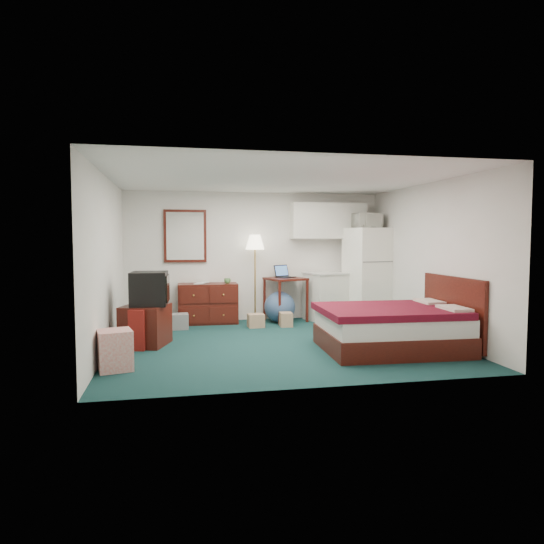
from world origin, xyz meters
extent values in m
cube|color=#163638|center=(0.00, 0.00, 0.00)|extent=(5.00, 4.50, 0.01)
cube|color=white|center=(0.00, 0.00, 2.50)|extent=(5.00, 4.50, 0.01)
cube|color=white|center=(0.00, 2.25, 1.25)|extent=(5.00, 0.01, 2.50)
cube|color=white|center=(0.00, -2.25, 1.25)|extent=(5.00, 0.01, 2.50)
cube|color=white|center=(-2.50, 0.00, 1.25)|extent=(0.01, 4.50, 2.50)
cube|color=white|center=(2.50, 0.00, 1.25)|extent=(0.01, 4.50, 2.50)
sphere|color=#344F79|center=(0.41, 1.81, 0.30)|extent=(0.64, 0.64, 0.59)
imported|color=white|center=(2.09, 1.64, 1.98)|extent=(0.54, 0.34, 0.34)
imported|color=tan|center=(-1.18, 1.92, 0.88)|extent=(0.17, 0.07, 0.24)
imported|color=tan|center=(-1.07, 2.11, 0.86)|extent=(0.16, 0.03, 0.22)
imported|color=#4F8646|center=(-0.58, 1.90, 0.82)|extent=(0.14, 0.12, 0.13)
camera|label=1|loc=(-1.54, -7.17, 1.61)|focal=32.00mm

